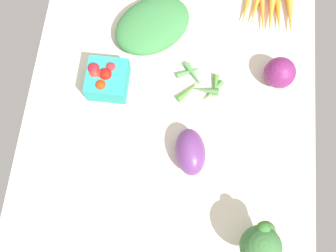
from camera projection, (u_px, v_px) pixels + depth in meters
tablecloth at (168, 129)px, 99.99cm from camera, size 104.00×76.00×2.00cm
broccoli_head at (262, 247)px, 82.76cm from camera, size 11.26×9.16×12.85cm
carrot_bunch at (270, 8)px, 107.89cm from camera, size 17.83×16.30×2.99cm
berry_basket at (106, 79)px, 99.08cm from camera, size 10.32×10.32×7.67cm
leafy_greens_clump at (152, 25)px, 104.40cm from camera, size 26.58×27.11×5.95cm
red_onion_center at (280, 73)px, 99.09cm from camera, size 8.20×8.20×8.20cm
okra_pile at (200, 85)px, 101.62cm from camera, size 11.72×13.10×1.98cm
eggplant at (190, 152)px, 93.44cm from camera, size 13.00×9.64×7.40cm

